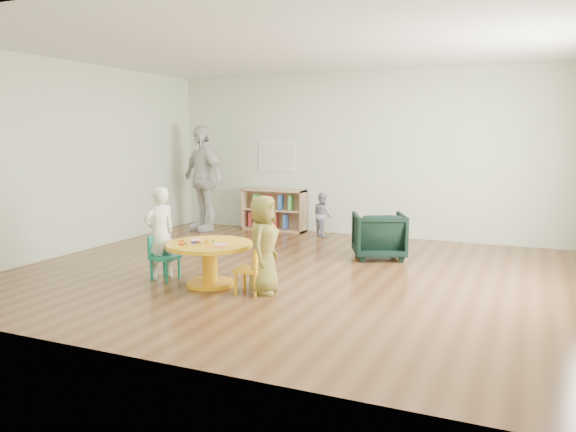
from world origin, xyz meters
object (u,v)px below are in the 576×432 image
object	(u,v)px
armchair	(379,235)
kid_chair_left	(162,256)
child_right	(263,245)
activity_table	(210,256)
bookshelf	(274,210)
toddler	(322,215)
adult_caretaker	(203,178)
child_left	(160,233)
kid_chair_right	(253,268)

from	to	relation	value
armchair	kid_chair_left	bearing A→B (deg)	22.87
armchair	child_right	bearing A→B (deg)	48.72
activity_table	armchair	distance (m)	2.64
bookshelf	toddler	size ratio (longest dim) A/B	1.59
kid_chair_left	child_right	world-z (taller)	child_right
bookshelf	adult_caretaker	distance (m)	1.42
toddler	bookshelf	bearing A→B (deg)	23.45
child_right	activity_table	bearing A→B (deg)	78.74
child_left	toddler	distance (m)	3.54
bookshelf	kid_chair_left	bearing A→B (deg)	-85.95
kid_chair_left	armchair	xyz separation A→B (m)	(2.11, 2.20, 0.03)
bookshelf	adult_caretaker	size ratio (longest dim) A/B	0.63
toddler	kid_chair_right	bearing A→B (deg)	136.65
kid_chair_right	child_left	bearing A→B (deg)	79.77
kid_chair_left	kid_chair_right	xyz separation A→B (m)	(1.29, -0.11, -0.01)
activity_table	kid_chair_right	world-z (taller)	activity_table
bookshelf	child_right	bearing A→B (deg)	-66.54
armchair	adult_caretaker	size ratio (longest dim) A/B	0.38
kid_chair_left	toddler	bearing A→B (deg)	171.44
kid_chair_left	bookshelf	xyz separation A→B (m)	(-0.27, 3.76, 0.07)
activity_table	armchair	size ratio (longest dim) A/B	1.40
armchair	kid_chair_right	bearing A→B (deg)	47.14
child_left	child_right	bearing A→B (deg)	109.74
bookshelf	armchair	xyz separation A→B (m)	(2.37, -1.56, -0.04)
bookshelf	toddler	bearing A→B (deg)	-15.25
child_right	adult_caretaker	size ratio (longest dim) A/B	0.57
armchair	child_left	xyz separation A→B (m)	(-2.17, -2.16, 0.23)
kid_chair_right	kid_chair_left	bearing A→B (deg)	81.32
armchair	child_right	distance (m)	2.37
adult_caretaker	child_right	bearing A→B (deg)	-23.76
kid_chair_right	toddler	world-z (taller)	toddler
kid_chair_right	armchair	bearing A→B (deg)	-23.03
activity_table	child_left	bearing A→B (deg)	176.32
kid_chair_left	toddler	size ratio (longest dim) A/B	0.72
child_right	bookshelf	bearing A→B (deg)	15.06
child_left	adult_caretaker	distance (m)	3.49
toddler	activity_table	bearing A→B (deg)	126.77
kid_chair_left	child_left	size ratio (longest dim) A/B	0.48
activity_table	toddler	world-z (taller)	toddler
kid_chair_right	armchair	xyz separation A→B (m)	(0.82, 2.32, 0.04)
activity_table	child_right	size ratio (longest dim) A/B	0.92
kid_chair_right	adult_caretaker	world-z (taller)	adult_caretaker
kid_chair_left	activity_table	bearing A→B (deg)	93.80
kid_chair_left	bookshelf	world-z (taller)	bookshelf
bookshelf	toddler	world-z (taller)	toddler
toddler	adult_caretaker	xyz separation A→B (m)	(-2.23, -0.25, 0.58)
activity_table	bookshelf	bearing A→B (deg)	103.96
kid_chair_right	child_right	world-z (taller)	child_right
child_right	toddler	size ratio (longest dim) A/B	1.44
toddler	child_left	bearing A→B (deg)	114.83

